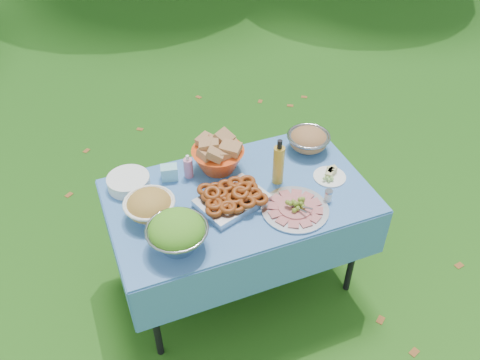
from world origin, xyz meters
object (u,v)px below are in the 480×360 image
at_px(salad_bowl, 177,233).
at_px(bread_bowl, 218,155).
at_px(picnic_table, 239,240).
at_px(pasta_bowl_steel, 308,140).
at_px(plate_stack, 129,182).
at_px(oil_bottle, 279,162).
at_px(charcuterie_platter, 295,205).

relative_size(salad_bowl, bread_bowl, 0.99).
bearing_deg(salad_bowl, picnic_table, 29.90).
height_order(picnic_table, pasta_bowl_steel, pasta_bowl_steel).
height_order(plate_stack, oil_bottle, oil_bottle).
height_order(picnic_table, oil_bottle, oil_bottle).
bearing_deg(salad_bowl, plate_stack, 103.64).
bearing_deg(bread_bowl, oil_bottle, -40.54).
bearing_deg(picnic_table, plate_stack, 151.91).
bearing_deg(charcuterie_platter, oil_bottle, 86.99).
relative_size(salad_bowl, oil_bottle, 1.06).
bearing_deg(bread_bowl, charcuterie_platter, -61.73).
relative_size(salad_bowl, pasta_bowl_steel, 1.18).
height_order(plate_stack, charcuterie_platter, charcuterie_platter).
height_order(plate_stack, bread_bowl, bread_bowl).
bearing_deg(bread_bowl, plate_stack, 176.27).
relative_size(picnic_table, pasta_bowl_steel, 5.59).
distance_m(salad_bowl, bread_bowl, 0.65).
relative_size(bread_bowl, pasta_bowl_steel, 1.19).
bearing_deg(bread_bowl, pasta_bowl_steel, -2.37).
bearing_deg(picnic_table, bread_bowl, 96.34).
relative_size(charcuterie_platter, oil_bottle, 1.27).
distance_m(plate_stack, pasta_bowl_steel, 1.12).
height_order(salad_bowl, bread_bowl, bread_bowl).
relative_size(pasta_bowl_steel, oil_bottle, 0.89).
distance_m(salad_bowl, pasta_bowl_steel, 1.10).
height_order(bread_bowl, charcuterie_platter, bread_bowl).
height_order(charcuterie_platter, oil_bottle, oil_bottle).
bearing_deg(bread_bowl, salad_bowl, -127.99).
xyz_separation_m(bread_bowl, pasta_bowl_steel, (0.59, -0.02, -0.03)).
bearing_deg(charcuterie_platter, bread_bowl, 118.27).
xyz_separation_m(pasta_bowl_steel, charcuterie_platter, (-0.32, -0.47, -0.03)).
bearing_deg(picnic_table, salad_bowl, -150.10).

